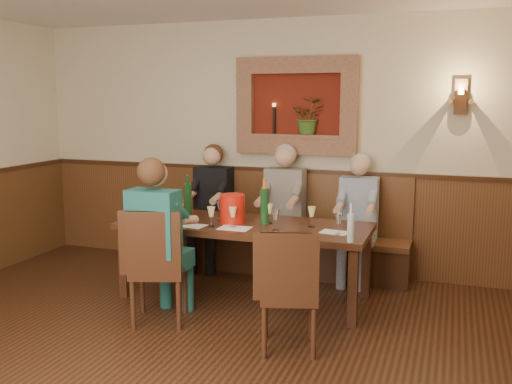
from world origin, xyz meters
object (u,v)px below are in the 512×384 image
person_bench_left (211,217)px  wine_bottle_green_b (188,199)px  dining_table (245,231)px  water_bottle (351,227)px  person_bench_mid (282,222)px  spittoon_bucket (232,209)px  person_chair_front (160,254)px  wine_bottle_green_a (264,205)px  bench (274,242)px  chair_near_right (289,315)px  chair_near_left (159,289)px  person_bench_right (357,231)px

person_bench_left → wine_bottle_green_b: 0.82m
dining_table → water_bottle: water_bottle is taller
person_bench_mid → spittoon_bucket: person_bench_mid is taller
person_chair_front → wine_bottle_green_a: bearing=50.1°
bench → person_bench_mid: (0.13, -0.11, 0.27)m
dining_table → spittoon_bucket: bearing=-170.1°
person_bench_mid → chair_near_right: bearing=-71.8°
chair_near_right → spittoon_bucket: spittoon_bucket is taller
chair_near_left → chair_near_right: bearing=-26.0°
wine_bottle_green_a → spittoon_bucket: bearing=-168.7°
spittoon_bucket → water_bottle: size_ratio=0.84×
person_chair_front → water_bottle: (1.58, 0.39, 0.28)m
bench → person_bench_mid: size_ratio=2.08×
dining_table → water_bottle: size_ratio=7.29×
chair_near_left → spittoon_bucket: spittoon_bucket is taller
person_chair_front → spittoon_bucket: size_ratio=5.28×
chair_near_right → water_bottle: bearing=41.7°
bench → spittoon_bucket: 1.12m
person_bench_mid → water_bottle: size_ratio=4.39×
chair_near_left → wine_bottle_green_b: bearing=80.9°
chair_near_left → person_bench_left: size_ratio=0.72×
person_bench_mid → spittoon_bucket: 0.94m
person_bench_right → spittoon_bucket: person_bench_right is taller
wine_bottle_green_a → person_bench_right: bearing=46.5°
person_bench_right → water_bottle: size_ratio=4.14×
person_chair_front → spittoon_bucket: (0.38, 0.76, 0.29)m
dining_table → chair_near_right: (0.73, -0.98, -0.39)m
person_bench_mid → person_chair_front: bearing=-111.2°
person_chair_front → water_bottle: bearing=13.7°
chair_near_left → person_bench_mid: 1.80m
person_bench_left → bench: bearing=8.3°
person_bench_right → spittoon_bucket: bearing=-141.0°
wine_bottle_green_a → water_bottle: wine_bottle_green_a is taller
person_chair_front → wine_bottle_green_a: person_chair_front is taller
person_bench_mid → water_bottle: (0.96, -1.23, 0.28)m
dining_table → person_bench_mid: (0.13, 0.84, -0.08)m
person_bench_left → water_bottle: person_bench_left is taller
bench → wine_bottle_green_b: bearing=-127.2°
chair_near_left → wine_bottle_green_a: size_ratio=2.38×
dining_table → spittoon_bucket: spittoon_bucket is taller
chair_near_right → person_bench_mid: bearing=91.4°
chair_near_right → wine_bottle_green_a: size_ratio=2.27×
chair_near_right → person_bench_left: 2.35m
bench → person_bench_right: bearing=-6.3°
wine_bottle_green_b → water_bottle: (1.73, -0.48, -0.05)m
dining_table → bench: size_ratio=0.80×
spittoon_bucket → wine_bottle_green_a: (0.30, 0.06, 0.04)m
chair_near_right → person_bench_right: size_ratio=0.71×
person_chair_front → spittoon_bucket: 0.89m
water_bottle → person_bench_mid: bearing=128.0°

